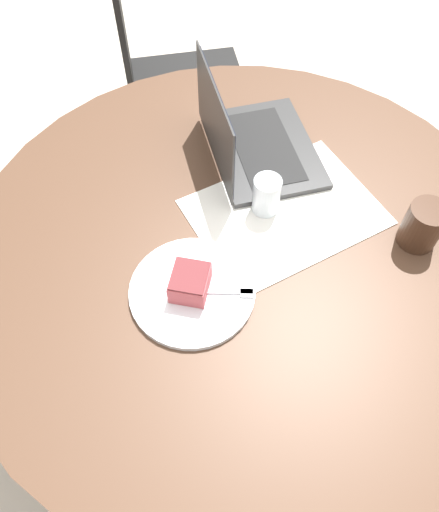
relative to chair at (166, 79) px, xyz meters
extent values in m
plane|color=#B7AD9E|center=(0.36, 0.85, -0.50)|extent=(12.00, 12.00, 0.00)
cylinder|color=#4C3323|center=(0.36, 0.85, -0.49)|extent=(0.46, 0.46, 0.02)
cylinder|color=#4C3323|center=(0.36, 0.85, -0.13)|extent=(0.10, 0.10, 0.70)
cylinder|color=#4C3323|center=(0.36, 0.85, 0.23)|extent=(1.24, 1.24, 0.03)
cube|color=black|center=(-0.07, 0.04, -0.05)|extent=(0.57, 0.57, 0.02)
cube|color=black|center=(0.11, -0.06, 0.22)|extent=(0.20, 0.35, 0.53)
cube|color=black|center=(-0.33, -0.04, -0.28)|extent=(0.05, 0.05, 0.44)
cube|color=black|center=(-0.15, 0.30, -0.28)|extent=(0.05, 0.05, 0.44)
cube|color=black|center=(0.01, -0.22, -0.28)|extent=(0.05, 0.05, 0.44)
cube|color=black|center=(0.19, 0.12, -0.28)|extent=(0.05, 0.05, 0.44)
cube|color=white|center=(0.23, 0.84, 0.25)|extent=(0.45, 0.36, 0.00)
cylinder|color=silver|center=(0.52, 0.87, 0.25)|extent=(0.26, 0.26, 0.01)
cube|color=#B74C51|center=(0.52, 0.87, 0.28)|extent=(0.11, 0.11, 0.05)
cube|color=maroon|center=(0.52, 0.87, 0.31)|extent=(0.10, 0.10, 0.00)
cube|color=silver|center=(0.50, 0.90, 0.26)|extent=(0.14, 0.12, 0.00)
cube|color=silver|center=(0.44, 0.95, 0.26)|extent=(0.04, 0.04, 0.00)
cylinder|color=#3D2619|center=(0.07, 1.07, 0.30)|extent=(0.08, 0.08, 0.10)
cylinder|color=silver|center=(0.26, 0.80, 0.29)|extent=(0.06, 0.06, 0.09)
cube|color=#2D2D2D|center=(0.15, 0.67, 0.26)|extent=(0.34, 0.39, 0.02)
cube|color=black|center=(0.15, 0.67, 0.27)|extent=(0.23, 0.29, 0.00)
cube|color=#2D2D2D|center=(0.26, 0.62, 0.37)|extent=(0.13, 0.29, 0.21)
cube|color=black|center=(0.26, 0.62, 0.37)|extent=(0.12, 0.27, 0.19)
camera|label=1|loc=(0.79, 1.30, 1.13)|focal=35.00mm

